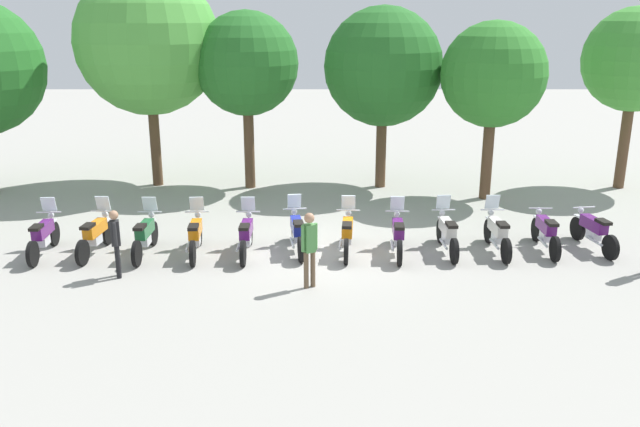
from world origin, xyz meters
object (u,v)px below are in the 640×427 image
at_px(tree_2, 244,64).
at_px(motorcycle_5, 295,232).
at_px(person_2, 113,239).
at_px(person_0, 307,244).
at_px(motorcycle_3, 193,235).
at_px(motorcycle_4, 244,235).
at_px(motorcycle_1, 93,235).
at_px(tree_4, 491,75).
at_px(motorcycle_6, 345,233).
at_px(motorcycle_8, 445,233).
at_px(motorcycle_7, 396,234).
at_px(tree_5, 633,60).
at_px(motorcycle_10, 543,232).
at_px(motorcycle_0, 41,236).
at_px(motorcycle_11, 591,230).
at_px(tree_1, 145,43).
at_px(motorcycle_9, 495,233).
at_px(tree_3, 381,67).
at_px(motorcycle_2, 143,235).

bearing_deg(tree_2, motorcycle_5, -74.07).
bearing_deg(person_2, person_0, 155.73).
xyz_separation_m(motorcycle_3, motorcycle_4, (1.28, 0.01, 0.00)).
height_order(motorcycle_1, tree_4, tree_4).
bearing_deg(motorcycle_6, person_2, 111.18).
bearing_deg(motorcycle_8, motorcycle_7, 93.53).
xyz_separation_m(motorcycle_7, tree_5, (8.64, 6.79, 3.90)).
bearing_deg(motorcycle_7, motorcycle_10, -83.04).
xyz_separation_m(motorcycle_5, tree_4, (6.09, 5.13, 3.52)).
bearing_deg(motorcycle_0, motorcycle_11, -91.54).
bearing_deg(person_2, motorcycle_11, 172.82).
distance_m(motorcycle_4, tree_1, 9.39).
bearing_deg(motorcycle_1, tree_1, 6.13).
distance_m(tree_1, tree_2, 3.46).
bearing_deg(motorcycle_7, motorcycle_11, -82.83).
bearing_deg(motorcycle_0, person_0, -110.44).
relative_size(tree_4, tree_5, 0.93).
height_order(motorcycle_7, motorcycle_9, same).
xyz_separation_m(tree_2, tree_3, (4.63, 0.10, -0.10)).
bearing_deg(motorcycle_6, tree_3, -7.80).
xyz_separation_m(motorcycle_2, person_0, (4.19, -2.11, 0.50)).
height_order(motorcycle_10, tree_3, tree_3).
distance_m(motorcycle_6, motorcycle_7, 1.28).
xyz_separation_m(motorcycle_3, motorcycle_10, (8.96, 0.31, -0.01)).
relative_size(motorcycle_3, tree_1, 0.29).
bearing_deg(motorcycle_4, motorcycle_7, -89.33).
xyz_separation_m(motorcycle_6, tree_3, (1.45, 6.84, 3.67)).
xyz_separation_m(motorcycle_4, motorcycle_11, (8.95, 0.40, -0.01)).
relative_size(motorcycle_2, motorcycle_9, 1.00).
bearing_deg(tree_2, motorcycle_8, -49.51).
height_order(tree_1, tree_2, tree_1).
distance_m(motorcycle_6, tree_1, 10.64).
distance_m(motorcycle_11, tree_3, 9.01).
bearing_deg(motorcycle_5, motorcycle_0, 84.75).
distance_m(motorcycle_8, person_2, 8.12).
height_order(motorcycle_0, motorcycle_4, same).
relative_size(motorcycle_1, motorcycle_3, 1.00).
height_order(motorcycle_5, motorcycle_11, motorcycle_5).
xyz_separation_m(motorcycle_1, motorcycle_9, (10.23, 0.12, 0.00)).
bearing_deg(motorcycle_1, tree_3, -43.64).
xyz_separation_m(tree_1, tree_5, (16.47, -0.40, -0.56)).
relative_size(motorcycle_9, tree_2, 0.36).
xyz_separation_m(motorcycle_9, tree_3, (-2.38, 6.81, 3.67)).
bearing_deg(motorcycle_1, tree_2, -20.32).
bearing_deg(motorcycle_7, tree_1, 50.59).
xyz_separation_m(motorcycle_2, tree_5, (15.04, 6.84, 3.90)).
height_order(motorcycle_7, motorcycle_10, motorcycle_7).
bearing_deg(tree_3, motorcycle_3, -127.16).
bearing_deg(motorcycle_2, motorcycle_7, -88.78).
distance_m(motorcycle_11, tree_5, 8.31).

